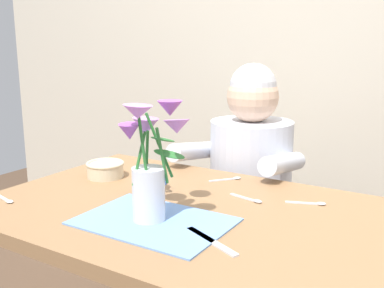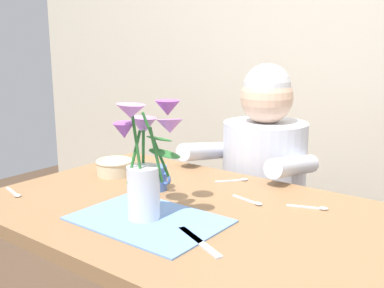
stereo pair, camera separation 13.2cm
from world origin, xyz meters
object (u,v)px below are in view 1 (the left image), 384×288
Objects in this scene: tea_cup at (153,179)px; seated_person at (249,200)px; flower_vase at (151,160)px; dinner_knife at (211,241)px; ceramic_bowl at (105,169)px.

seated_person is at bearing 79.49° from tea_cup.
flower_vase reaches higher than dinner_knife.
dinner_knife is (0.25, -0.78, 0.18)m from seated_person.
ceramic_bowl is 1.46× the size of tea_cup.
tea_cup is (-0.35, 0.24, 0.04)m from dinner_knife.
flower_vase is at bearing -82.73° from seated_person.
seated_person reaches higher than dinner_knife.
ceramic_bowl is (-0.38, 0.24, -0.14)m from flower_vase.
seated_person is 0.82m from flower_vase.
ceramic_bowl is 0.24m from tea_cup.
tea_cup is (-0.14, 0.20, -0.13)m from flower_vase.
flower_vase is 0.27m from dinner_knife.
ceramic_bowl is 0.65m from dinner_knife.
flower_vase is 2.38× the size of ceramic_bowl.
dinner_knife is at bearing -68.29° from seated_person.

